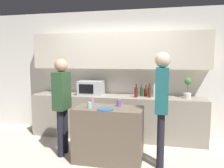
{
  "coord_description": "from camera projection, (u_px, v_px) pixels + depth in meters",
  "views": [
    {
      "loc": [
        0.88,
        -3.04,
        1.65
      ],
      "look_at": [
        0.09,
        0.54,
        1.23
      ],
      "focal_mm": 35.0,
      "sensor_mm": 36.0,
      "label": 1
    }
  ],
  "objects": [
    {
      "name": "microwave",
      "position": [
        91.0,
        88.0,
        4.7
      ],
      "size": [
        0.52,
        0.39,
        0.3
      ],
      "color": "#B7BABC",
      "rests_on": "back_counter"
    },
    {
      "name": "cup_2",
      "position": [
        92.0,
        102.0,
        3.64
      ],
      "size": [
        0.06,
        0.06,
        0.11
      ],
      "color": "#B473B0",
      "rests_on": "kitchen_island"
    },
    {
      "name": "toaster",
      "position": [
        59.0,
        89.0,
        4.87
      ],
      "size": [
        0.26,
        0.16,
        0.18
      ],
      "color": "silver",
      "rests_on": "back_counter"
    },
    {
      "name": "bottle_4",
      "position": [
        154.0,
        91.0,
        4.45
      ],
      "size": [
        0.08,
        0.08,
        0.28
      ],
      "color": "silver",
      "rests_on": "back_counter"
    },
    {
      "name": "bottle_3",
      "position": [
        149.0,
        92.0,
        4.37
      ],
      "size": [
        0.06,
        0.06,
        0.28
      ],
      "color": "#472814",
      "rests_on": "back_counter"
    },
    {
      "name": "back_wall",
      "position": [
        119.0,
        64.0,
        4.77
      ],
      "size": [
        6.4,
        0.4,
        2.7
      ],
      "color": "silver",
      "rests_on": "ground_plane"
    },
    {
      "name": "bottle_0",
      "position": [
        136.0,
        92.0,
        4.38
      ],
      "size": [
        0.07,
        0.07,
        0.27
      ],
      "color": "maroon",
      "rests_on": "back_counter"
    },
    {
      "name": "person_center",
      "position": [
        62.0,
        99.0,
        3.7
      ],
      "size": [
        0.22,
        0.35,
        1.66
      ],
      "rotation": [
        0.0,
        0.0,
        -1.62
      ],
      "color": "black",
      "rests_on": "ground_plane"
    },
    {
      "name": "cup_1",
      "position": [
        119.0,
        103.0,
        3.57
      ],
      "size": [
        0.08,
        0.08,
        0.11
      ],
      "color": "#7356AE",
      "rests_on": "kitchen_island"
    },
    {
      "name": "kitchen_island",
      "position": [
        109.0,
        134.0,
        3.54
      ],
      "size": [
        1.09,
        0.57,
        0.88
      ],
      "color": "brown",
      "rests_on": "ground_plane"
    },
    {
      "name": "person_left",
      "position": [
        162.0,
        99.0,
        3.28
      ],
      "size": [
        0.23,
        0.34,
        1.76
      ],
      "rotation": [
        0.0,
        0.0,
        1.55
      ],
      "color": "black",
      "rests_on": "ground_plane"
    },
    {
      "name": "back_counter",
      "position": [
        116.0,
        116.0,
        4.63
      ],
      "size": [
        3.6,
        0.62,
        0.89
      ],
      "color": "gray",
      "rests_on": "ground_plane"
    },
    {
      "name": "cup_0",
      "position": [
        90.0,
        105.0,
        3.44
      ],
      "size": [
        0.07,
        0.07,
        0.1
      ],
      "color": "#8ED6BA",
      "rests_on": "kitchen_island"
    },
    {
      "name": "ground_plane",
      "position": [
        98.0,
        168.0,
        3.33
      ],
      "size": [
        14.0,
        14.0,
        0.0
      ],
      "primitive_type": "plane",
      "color": "beige"
    },
    {
      "name": "bottle_5",
      "position": [
        158.0,
        92.0,
        4.48
      ],
      "size": [
        0.07,
        0.07,
        0.22
      ],
      "color": "#472814",
      "rests_on": "back_counter"
    },
    {
      "name": "potted_plant",
      "position": [
        188.0,
        88.0,
        4.27
      ],
      "size": [
        0.14,
        0.14,
        0.39
      ],
      "color": "silver",
      "rests_on": "back_counter"
    },
    {
      "name": "bottle_2",
      "position": [
        146.0,
        92.0,
        4.51
      ],
      "size": [
        0.07,
        0.07,
        0.22
      ],
      "color": "maroon",
      "rests_on": "back_counter"
    },
    {
      "name": "bottle_1",
      "position": [
        141.0,
        92.0,
        4.5
      ],
      "size": [
        0.06,
        0.06,
        0.24
      ],
      "color": "#194723",
      "rests_on": "back_counter"
    },
    {
      "name": "plate_on_island",
      "position": [
        105.0,
        109.0,
        3.34
      ],
      "size": [
        0.26,
        0.26,
        0.01
      ],
      "color": "#2D5684",
      "rests_on": "kitchen_island"
    }
  ]
}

